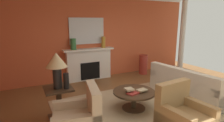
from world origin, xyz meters
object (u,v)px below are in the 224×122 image
at_px(armchair_facing_fireplace, 183,119).
at_px(vase_mantel_left, 73,44).
at_px(mantel_mirror, 87,31).
at_px(side_table, 59,101).
at_px(table_lamp, 57,63).
at_px(armchair_near_window, 78,122).
at_px(vase_tall_corner, 143,64).
at_px(vase_mantel_right, 103,42).
at_px(sofa, 188,87).
at_px(fireplace, 89,65).
at_px(coffee_table, 134,96).
at_px(vase_on_side_table, 66,81).

xyz_separation_m(armchair_facing_fireplace, vase_mantel_left, (-0.94, 3.87, 1.01)).
height_order(mantel_mirror, side_table, mantel_mirror).
distance_m(armchair_facing_fireplace, table_lamp, 2.68).
bearing_deg(armchair_facing_fireplace, mantel_mirror, 95.52).
distance_m(armchair_near_window, vase_tall_corner, 4.53).
height_order(vase_tall_corner, vase_mantel_right, vase_mantel_right).
bearing_deg(side_table, vase_tall_corner, 28.37).
bearing_deg(vase_mantel_left, sofa, -48.68).
height_order(fireplace, vase_mantel_right, vase_mantel_right).
xyz_separation_m(side_table, vase_mantel_right, (2.08, 2.24, 0.93)).
height_order(mantel_mirror, coffee_table, mantel_mirror).
bearing_deg(coffee_table, table_lamp, 168.10).
bearing_deg(armchair_near_window, vase_mantel_right, 58.24).
distance_m(side_table, vase_mantel_left, 2.61).
height_order(armchair_near_window, vase_mantel_left, vase_mantel_left).
height_order(fireplace, vase_on_side_table, fireplace).
bearing_deg(armchair_facing_fireplace, armchair_near_window, 155.93).
height_order(mantel_mirror, armchair_facing_fireplace, mantel_mirror).
bearing_deg(coffee_table, side_table, 168.10).
relative_size(coffee_table, table_lamp, 1.33).
height_order(side_table, vase_mantel_left, vase_mantel_left).
bearing_deg(armchair_near_window, coffee_table, 17.89).
bearing_deg(vase_mantel_right, vase_tall_corner, -8.79).
relative_size(mantel_mirror, vase_mantel_right, 3.16).
relative_size(sofa, side_table, 3.10).
bearing_deg(fireplace, mantel_mirror, 90.00).
distance_m(fireplace, vase_mantel_left, 0.96).
relative_size(sofa, coffee_table, 2.17).
xyz_separation_m(mantel_mirror, armchair_near_window, (-1.36, -3.26, -1.43)).
bearing_deg(mantel_mirror, vase_mantel_left, -162.82).
relative_size(armchair_facing_fireplace, vase_tall_corner, 1.24).
bearing_deg(armchair_facing_fireplace, side_table, 139.74).
height_order(coffee_table, side_table, side_table).
distance_m(sofa, coffee_table, 1.69).
bearing_deg(armchair_near_window, table_lamp, 101.16).
distance_m(vase_tall_corner, vase_mantel_right, 1.89).
height_order(armchair_near_window, armchair_facing_fireplace, same).
bearing_deg(vase_mantel_right, armchair_near_window, -121.76).
distance_m(side_table, vase_mantel_right, 3.20).
bearing_deg(vase_tall_corner, fireplace, 172.14).
bearing_deg(armchair_near_window, sofa, 6.56).
xyz_separation_m(table_lamp, vase_mantel_right, (2.08, 2.24, 0.10)).
bearing_deg(fireplace, vase_mantel_left, -174.89).
height_order(coffee_table, vase_on_side_table, vase_on_side_table).
distance_m(armchair_near_window, armchair_facing_fireplace, 1.92).
relative_size(armchair_near_window, vase_mantel_left, 2.52).
xyz_separation_m(mantel_mirror, sofa, (1.84, -2.89, -1.43)).
relative_size(armchair_near_window, armchair_facing_fireplace, 1.00).
height_order(coffee_table, vase_mantel_right, vase_mantel_right).
relative_size(fireplace, vase_mantel_left, 4.76).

